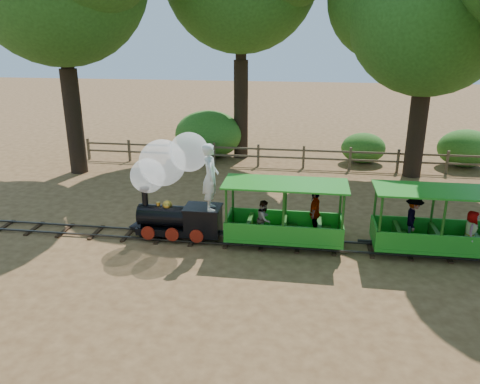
# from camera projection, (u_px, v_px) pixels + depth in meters

# --- Properties ---
(ground) EXTENTS (90.00, 90.00, 0.00)m
(ground) POSITION_uv_depth(u_px,v_px,m) (262.00, 244.00, 13.32)
(ground) COLOR #9C6E43
(ground) RESTS_ON ground
(track) EXTENTS (22.00, 1.00, 0.10)m
(track) POSITION_uv_depth(u_px,v_px,m) (262.00, 242.00, 13.30)
(track) COLOR #3F3D3A
(track) RESTS_ON ground
(locomotive) EXTENTS (2.82, 1.31, 3.20)m
(locomotive) POSITION_uv_depth(u_px,v_px,m) (173.00, 179.00, 13.14)
(locomotive) COLOR black
(locomotive) RESTS_ON ground
(carriage_front) EXTENTS (3.37, 1.38, 1.75)m
(carriage_front) POSITION_uv_depth(u_px,v_px,m) (287.00, 221.00, 12.95)
(carriage_front) COLOR #22911F
(carriage_front) RESTS_ON track
(carriage_rear) EXTENTS (3.37, 1.38, 1.75)m
(carriage_rear) POSITION_uv_depth(u_px,v_px,m) (433.00, 228.00, 12.43)
(carriage_rear) COLOR #22911F
(carriage_rear) RESTS_ON track
(oak_ne) EXTENTS (7.71, 6.78, 9.45)m
(oak_ne) POSITION_uv_depth(u_px,v_px,m) (431.00, 4.00, 17.47)
(oak_ne) COLOR #2D2116
(oak_ne) RESTS_ON ground
(fence) EXTENTS (18.10, 0.10, 1.00)m
(fence) POSITION_uv_depth(u_px,v_px,m) (281.00, 154.00, 20.61)
(fence) COLOR brown
(fence) RESTS_ON ground
(shrub_west) EXTENTS (2.53, 1.94, 1.75)m
(shrub_west) POSITION_uv_depth(u_px,v_px,m) (202.00, 139.00, 22.26)
(shrub_west) COLOR #2D6B1E
(shrub_west) RESTS_ON ground
(shrub_mid_w) EXTENTS (3.20, 2.47, 2.22)m
(shrub_mid_w) POSITION_uv_depth(u_px,v_px,m) (209.00, 134.00, 22.14)
(shrub_mid_w) COLOR #2D6B1E
(shrub_mid_w) RESTS_ON ground
(shrub_mid_e) EXTENTS (1.99, 1.53, 1.38)m
(shrub_mid_e) POSITION_uv_depth(u_px,v_px,m) (363.00, 148.00, 21.28)
(shrub_mid_e) COLOR #2D6B1E
(shrub_mid_e) RESTS_ON ground
(shrub_east) EXTENTS (2.40, 1.85, 1.66)m
(shrub_east) POSITION_uv_depth(u_px,v_px,m) (465.00, 148.00, 20.63)
(shrub_east) COLOR #2D6B1E
(shrub_east) RESTS_ON ground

